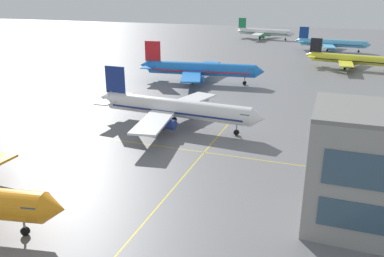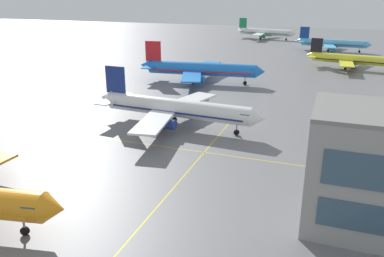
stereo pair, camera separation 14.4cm
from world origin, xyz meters
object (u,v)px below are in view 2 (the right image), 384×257
(airliner_far_left_stand, at_px, (351,59))
(airliner_distant_taxiway, at_px, (265,32))
(airliner_far_right_stand, at_px, (332,43))
(airliner_third_row, at_px, (200,69))
(airliner_second_row, at_px, (175,108))

(airliner_far_left_stand, relative_size, airliner_distant_taxiway, 0.90)
(airliner_far_left_stand, height_order, airliner_far_right_stand, airliner_far_right_stand)
(airliner_third_row, xyz_separation_m, airliner_far_right_stand, (36.49, 84.71, -0.54))
(airliner_third_row, relative_size, airliner_far_right_stand, 1.15)
(airliner_second_row, height_order, airliner_third_row, airliner_third_row)
(airliner_far_left_stand, bearing_deg, airliner_third_row, -138.24)
(airliner_far_left_stand, bearing_deg, airliner_distant_taxiway, 118.90)
(airliner_third_row, height_order, airliner_far_right_stand, airliner_third_row)
(airliner_third_row, height_order, airliner_distant_taxiway, airliner_third_row)
(airliner_far_right_stand, bearing_deg, airliner_far_left_stand, -80.47)
(airliner_second_row, height_order, airliner_far_left_stand, airliner_second_row)
(airliner_second_row, xyz_separation_m, airliner_third_row, (-8.69, 41.27, 0.18))
(airliner_second_row, bearing_deg, airliner_distant_taxiway, 93.67)
(airliner_far_right_stand, height_order, airliner_distant_taxiway, airliner_distant_taxiway)
(airliner_third_row, relative_size, airliner_far_left_stand, 1.18)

